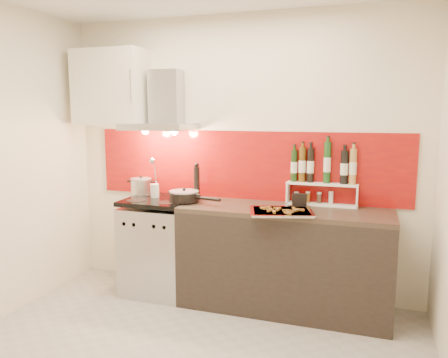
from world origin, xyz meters
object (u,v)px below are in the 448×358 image
(counter, at_px, (284,259))
(baking_tray, at_px, (281,211))
(range_stove, at_px, (160,247))
(stock_pot, at_px, (141,186))
(saute_pan, at_px, (185,196))
(pepper_mill, at_px, (197,182))

(counter, xyz_separation_m, baking_tray, (0.01, -0.20, 0.47))
(range_stove, distance_m, baking_tray, 1.31)
(counter, distance_m, stock_pot, 1.58)
(counter, bearing_deg, saute_pan, -177.27)
(counter, height_order, stock_pot, stock_pot)
(counter, relative_size, saute_pan, 3.49)
(stock_pot, bearing_deg, pepper_mill, -7.42)
(saute_pan, bearing_deg, stock_pot, 158.98)
(range_stove, relative_size, counter, 0.51)
(baking_tray, bearing_deg, stock_pot, 165.84)
(stock_pot, xyz_separation_m, saute_pan, (0.57, -0.22, -0.03))
(pepper_mill, bearing_deg, stock_pot, 172.58)
(saute_pan, bearing_deg, counter, 2.73)
(range_stove, bearing_deg, counter, 0.23)
(pepper_mill, bearing_deg, counter, -6.20)
(stock_pot, bearing_deg, counter, -6.72)
(range_stove, bearing_deg, baking_tray, -9.23)
(counter, bearing_deg, baking_tray, -87.78)
(pepper_mill, bearing_deg, saute_pan, -114.78)
(stock_pot, relative_size, baking_tray, 0.35)
(range_stove, distance_m, pepper_mill, 0.73)
(counter, bearing_deg, range_stove, -179.77)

